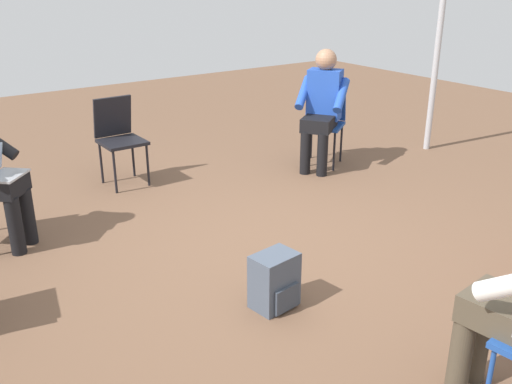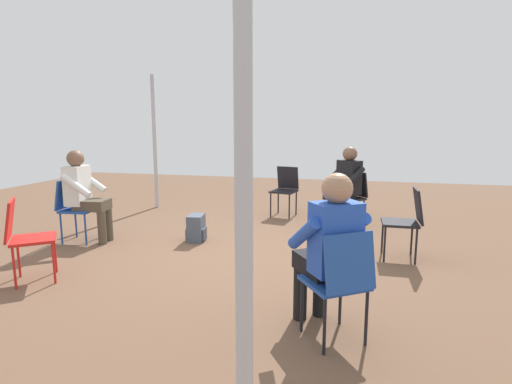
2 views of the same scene
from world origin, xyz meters
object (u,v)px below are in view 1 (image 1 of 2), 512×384
at_px(chair_southeast, 325,118).
at_px(person_in_blue, 322,104).
at_px(chair_east, 119,134).
at_px(backpack_near_laptop_user, 274,284).

xyz_separation_m(chair_southeast, person_in_blue, (-0.09, 0.14, 0.20)).
bearing_deg(person_in_blue, chair_southeast, -90.00).
relative_size(chair_southeast, person_in_blue, 0.69).
height_order(chair_east, chair_southeast, same).
relative_size(chair_east, backpack_near_laptop_user, 2.36).
relative_size(chair_east, chair_southeast, 1.00).
distance_m(chair_southeast, person_in_blue, 0.26).
distance_m(person_in_blue, backpack_near_laptop_user, 2.84).
distance_m(chair_southeast, backpack_near_laptop_user, 2.97).
distance_m(chair_east, backpack_near_laptop_user, 2.70).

